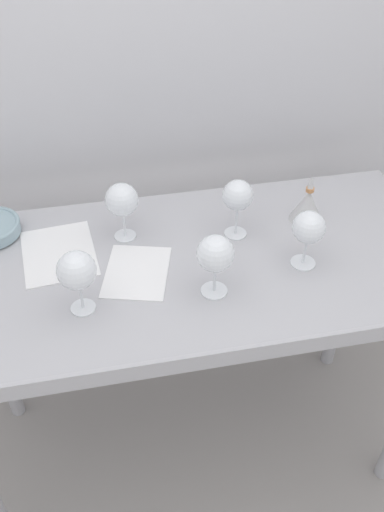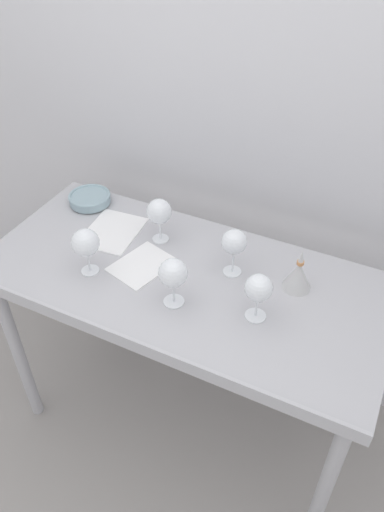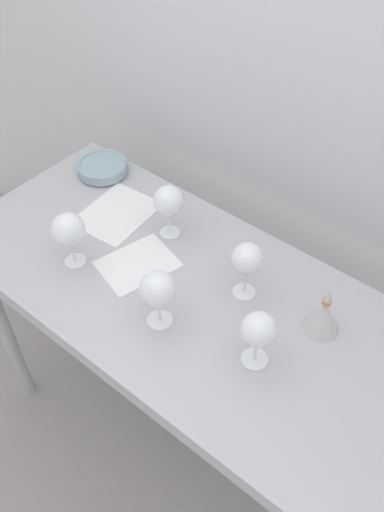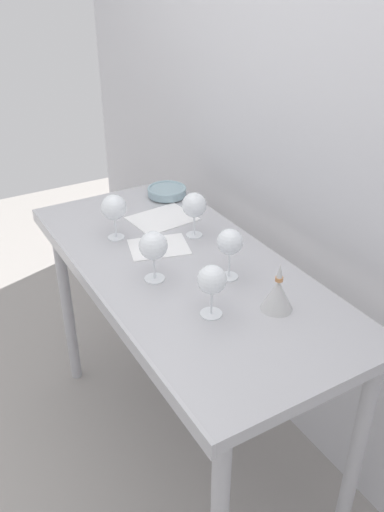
{
  "view_description": "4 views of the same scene",
  "coord_description": "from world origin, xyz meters",
  "px_view_note": "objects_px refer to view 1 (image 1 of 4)",
  "views": [
    {
      "loc": [
        -0.23,
        -1.13,
        1.9
      ],
      "look_at": [
        -0.01,
        -0.04,
        0.95
      ],
      "focal_mm": 39.5,
      "sensor_mm": 36.0,
      "label": 1
    },
    {
      "loc": [
        0.59,
        -1.12,
        2.05
      ],
      "look_at": [
        0.04,
        -0.01,
        1.0
      ],
      "focal_mm": 35.04,
      "sensor_mm": 36.0,
      "label": 2
    },
    {
      "loc": [
        0.64,
        -0.75,
        2.03
      ],
      "look_at": [
        0.01,
        0.02,
        1.01
      ],
      "focal_mm": 38.12,
      "sensor_mm": 36.0,
      "label": 3
    },
    {
      "loc": [
        1.37,
        -0.77,
        1.85
      ],
      "look_at": [
        0.06,
        -0.01,
        0.96
      ],
      "focal_mm": 37.41,
      "sensor_mm": 36.0,
      "label": 4
    }
  ],
  "objects_px": {
    "wine_glass_near_left": "(77,272)",
    "wine_glass_near_right": "(309,229)",
    "tasting_sheet_upper": "(137,272)",
    "wine_glass_far_right": "(238,197)",
    "tasting_sheet_lower": "(59,253)",
    "decanter_funnel": "(307,205)",
    "wine_glass_near_center": "(215,255)",
    "wine_glass_far_left": "(122,201)"
  },
  "relations": [
    {
      "from": "wine_glass_near_right",
      "to": "decanter_funnel",
      "type": "relative_size",
      "value": 1.07
    },
    {
      "from": "wine_glass_near_left",
      "to": "wine_glass_far_right",
      "type": "distance_m",
      "value": 0.49
    },
    {
      "from": "tasting_sheet_upper",
      "to": "tasting_sheet_lower",
      "type": "distance_m",
      "value": 0.23
    },
    {
      "from": "wine_glass_far_right",
      "to": "tasting_sheet_lower",
      "type": "height_order",
      "value": "wine_glass_far_right"
    },
    {
      "from": "decanter_funnel",
      "to": "wine_glass_far_left",
      "type": "bearing_deg",
      "value": 177.4
    },
    {
      "from": "wine_glass_far_left",
      "to": "wine_glass_far_right",
      "type": "bearing_deg",
      "value": -9.29
    },
    {
      "from": "wine_glass_near_center",
      "to": "wine_glass_near_right",
      "type": "bearing_deg",
      "value": 12.53
    },
    {
      "from": "wine_glass_far_right",
      "to": "wine_glass_near_center",
      "type": "distance_m",
      "value": 0.24
    },
    {
      "from": "wine_glass_near_left",
      "to": "wine_glass_far_left",
      "type": "bearing_deg",
      "value": 63.27
    },
    {
      "from": "wine_glass_near_right",
      "to": "tasting_sheet_upper",
      "type": "xyz_separation_m",
      "value": [
        -0.44,
        0.05,
        -0.12
      ]
    },
    {
      "from": "wine_glass_near_center",
      "to": "tasting_sheet_lower",
      "type": "distance_m",
      "value": 0.46
    },
    {
      "from": "decanter_funnel",
      "to": "wine_glass_near_right",
      "type": "bearing_deg",
      "value": -111.89
    },
    {
      "from": "wine_glass_near_left",
      "to": "tasting_sheet_lower",
      "type": "relative_size",
      "value": 0.71
    },
    {
      "from": "tasting_sheet_lower",
      "to": "decanter_funnel",
      "type": "xyz_separation_m",
      "value": [
        0.72,
        0.01,
        0.05
      ]
    },
    {
      "from": "wine_glass_near_left",
      "to": "wine_glass_far_left",
      "type": "distance_m",
      "value": 0.29
    },
    {
      "from": "wine_glass_far_right",
      "to": "tasting_sheet_upper",
      "type": "relative_size",
      "value": 0.84
    },
    {
      "from": "wine_glass_far_left",
      "to": "wine_glass_near_right",
      "type": "bearing_deg",
      "value": -24.74
    },
    {
      "from": "tasting_sheet_lower",
      "to": "tasting_sheet_upper",
      "type": "bearing_deg",
      "value": -35.92
    },
    {
      "from": "wine_glass_far_left",
      "to": "tasting_sheet_lower",
      "type": "xyz_separation_m",
      "value": [
        -0.19,
        -0.04,
        -0.12
      ]
    },
    {
      "from": "wine_glass_near_right",
      "to": "decanter_funnel",
      "type": "distance_m",
      "value": 0.21
    },
    {
      "from": "tasting_sheet_upper",
      "to": "wine_glass_near_right",
      "type": "bearing_deg",
      "value": 8.84
    },
    {
      "from": "wine_glass_far_right",
      "to": "decanter_funnel",
      "type": "height_order",
      "value": "wine_glass_far_right"
    },
    {
      "from": "wine_glass_near_left",
      "to": "wine_glass_near_right",
      "type": "distance_m",
      "value": 0.59
    },
    {
      "from": "wine_glass_far_left",
      "to": "wine_glass_near_right",
      "type": "xyz_separation_m",
      "value": [
        0.45,
        -0.21,
        -0.0
      ]
    },
    {
      "from": "wine_glass_far_right",
      "to": "wine_glass_near_left",
      "type": "bearing_deg",
      "value": -154.4
    },
    {
      "from": "tasting_sheet_lower",
      "to": "decanter_funnel",
      "type": "distance_m",
      "value": 0.72
    },
    {
      "from": "tasting_sheet_lower",
      "to": "wine_glass_far_left",
      "type": "bearing_deg",
      "value": 6.39
    },
    {
      "from": "wine_glass_far_left",
      "to": "wine_glass_far_right",
      "type": "height_order",
      "value": "wine_glass_far_right"
    },
    {
      "from": "tasting_sheet_upper",
      "to": "wine_glass_far_right",
      "type": "bearing_deg",
      "value": 35.38
    },
    {
      "from": "wine_glass_far_right",
      "to": "wine_glass_far_left",
      "type": "bearing_deg",
      "value": 170.71
    },
    {
      "from": "wine_glass_far_left",
      "to": "wine_glass_near_right",
      "type": "distance_m",
      "value": 0.5
    },
    {
      "from": "wine_glass_far_left",
      "to": "tasting_sheet_upper",
      "type": "bearing_deg",
      "value": -85.2
    },
    {
      "from": "wine_glass_near_center",
      "to": "decanter_funnel",
      "type": "height_order",
      "value": "wine_glass_near_center"
    },
    {
      "from": "wine_glass_near_right",
      "to": "wine_glass_near_center",
      "type": "relative_size",
      "value": 0.96
    },
    {
      "from": "wine_glass_near_left",
      "to": "wine_glass_near_center",
      "type": "relative_size",
      "value": 1.01
    },
    {
      "from": "wine_glass_far_left",
      "to": "wine_glass_near_right",
      "type": "relative_size",
      "value": 1.04
    },
    {
      "from": "tasting_sheet_lower",
      "to": "wine_glass_near_right",
      "type": "bearing_deg",
      "value": -20.2
    },
    {
      "from": "wine_glass_far_left",
      "to": "tasting_sheet_upper",
      "type": "relative_size",
      "value": 0.82
    },
    {
      "from": "wine_glass_near_center",
      "to": "tasting_sheet_upper",
      "type": "xyz_separation_m",
      "value": [
        -0.18,
        0.11,
        -0.12
      ]
    },
    {
      "from": "decanter_funnel",
      "to": "wine_glass_near_left",
      "type": "bearing_deg",
      "value": -160.2
    },
    {
      "from": "wine_glass_near_right",
      "to": "wine_glass_near_center",
      "type": "distance_m",
      "value": 0.26
    },
    {
      "from": "wine_glass_far_left",
      "to": "tasting_sheet_upper",
      "type": "height_order",
      "value": "wine_glass_far_left"
    }
  ]
}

